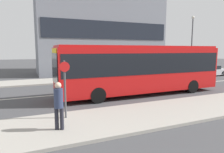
# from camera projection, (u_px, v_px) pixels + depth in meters

# --- Properties ---
(ground_plane) EXTENTS (120.00, 120.00, 0.00)m
(ground_plane) POSITION_uv_depth(u_px,v_px,m) (100.00, 91.00, 15.25)
(ground_plane) COLOR #444447
(sidewalk_near) EXTENTS (44.00, 3.50, 0.13)m
(sidewalk_near) POSITION_uv_depth(u_px,v_px,m) (144.00, 115.00, 9.55)
(sidewalk_near) COLOR #A39E93
(sidewalk_near) RESTS_ON ground_plane
(sidewalk_far) EXTENTS (44.00, 3.50, 0.13)m
(sidewalk_far) POSITION_uv_depth(u_px,v_px,m) (80.00, 79.00, 20.94)
(sidewalk_far) COLOR #A39E93
(sidewalk_far) RESTS_ON ground_plane
(lane_centerline) EXTENTS (41.80, 0.16, 0.01)m
(lane_centerline) POSITION_uv_depth(u_px,v_px,m) (100.00, 91.00, 15.25)
(lane_centerline) COLOR silver
(lane_centerline) RESTS_ON ground_plane
(city_bus) EXTENTS (11.90, 2.63, 3.43)m
(city_bus) POSITION_uv_depth(u_px,v_px,m) (141.00, 67.00, 14.12)
(city_bus) COLOR red
(city_bus) RESTS_ON ground_plane
(parked_car_0) EXTENTS (4.61, 1.83, 1.26)m
(parked_car_0) POSITION_uv_depth(u_px,v_px,m) (208.00, 71.00, 24.43)
(parked_car_0) COLOR silver
(parked_car_0) RESTS_ON ground_plane
(pedestrian_near_stop) EXTENTS (0.34, 0.34, 1.83)m
(pedestrian_near_stop) POSITION_uv_depth(u_px,v_px,m) (59.00, 103.00, 7.49)
(pedestrian_near_stop) COLOR #23232D
(pedestrian_near_stop) RESTS_ON sidewalk_near
(bus_stop_sign) EXTENTS (0.44, 0.12, 2.56)m
(bus_stop_sign) POSITION_uv_depth(u_px,v_px,m) (65.00, 85.00, 8.74)
(bus_stop_sign) COLOR #4C4C51
(bus_stop_sign) RESTS_ON sidewalk_near
(street_lamp) EXTENTS (0.36, 0.36, 7.19)m
(street_lamp) POSITION_uv_depth(u_px,v_px,m) (192.00, 39.00, 25.01)
(street_lamp) COLOR #4C4C51
(street_lamp) RESTS_ON sidewalk_far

